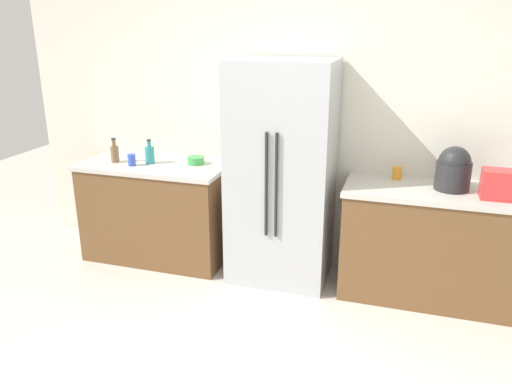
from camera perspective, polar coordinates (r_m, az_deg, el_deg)
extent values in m
cube|color=silver|center=(4.47, 6.20, 8.01)|extent=(5.49, 0.10, 2.67)
cube|color=brown|center=(4.84, -11.17, -2.38)|extent=(1.32, 0.61, 0.89)
cube|color=beige|center=(4.70, -11.52, 2.90)|extent=(1.35, 0.64, 0.04)
cube|color=brown|center=(4.32, 20.38, -5.91)|extent=(1.57, 0.61, 0.89)
cube|color=beige|center=(4.16, 21.10, -0.09)|extent=(1.60, 0.64, 0.04)
cube|color=#B2B5BA|center=(4.24, 2.90, 2.02)|extent=(0.84, 0.62, 1.88)
cylinder|color=#262628|center=(3.95, 1.16, 0.76)|extent=(0.02, 0.02, 0.85)
cylinder|color=#262628|center=(3.93, 2.28, 0.65)|extent=(0.02, 0.02, 0.85)
cube|color=red|center=(4.06, 25.56, 0.79)|extent=(0.21, 0.17, 0.22)
cylinder|color=#262628|center=(4.15, 21.35, 1.71)|extent=(0.26, 0.26, 0.22)
sphere|color=#262628|center=(4.12, 21.53, 3.17)|extent=(0.24, 0.24, 0.24)
cylinder|color=brown|center=(4.82, -15.67, 4.13)|extent=(0.07, 0.07, 0.15)
cylinder|color=brown|center=(4.79, -15.78, 5.34)|extent=(0.04, 0.04, 0.06)
cylinder|color=#333338|center=(4.79, -15.82, 5.79)|extent=(0.04, 0.04, 0.02)
cylinder|color=teal|center=(4.70, -11.92, 4.10)|extent=(0.08, 0.08, 0.15)
cylinder|color=teal|center=(4.68, -12.00, 5.32)|extent=(0.03, 0.03, 0.06)
cylinder|color=#333338|center=(4.67, -12.03, 5.74)|extent=(0.04, 0.04, 0.02)
cylinder|color=orange|center=(4.30, 15.66, 2.08)|extent=(0.07, 0.07, 0.10)
cylinder|color=blue|center=(4.67, -13.88, 3.55)|extent=(0.07, 0.07, 0.10)
cylinder|color=green|center=(4.62, -6.81, 3.57)|extent=(0.15, 0.15, 0.07)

